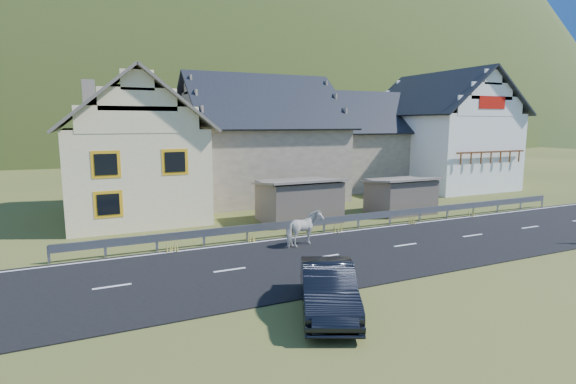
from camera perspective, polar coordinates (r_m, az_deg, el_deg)
name	(u,v)px	position (r m, az deg, el deg)	size (l,w,h in m)	color
ground	(405,246)	(20.42, 14.68, -6.64)	(160.00, 160.00, 0.00)	#34411B
road	(405,245)	(20.42, 14.68, -6.59)	(60.00, 7.00, 0.04)	black
lane_markings	(405,245)	(20.41, 14.68, -6.52)	(60.00, 6.60, 0.01)	silver
guardrail	(358,217)	(23.16, 8.94, -3.21)	(28.10, 0.09, 0.75)	#93969B
shed_left	(299,201)	(24.47, 1.39, -1.18)	(4.30, 3.30, 2.40)	#6C5D51
shed_right	(400,196)	(27.55, 14.08, -0.53)	(3.80, 2.90, 2.20)	#6C5D51
house_cream	(131,140)	(27.25, -19.36, 6.24)	(7.80, 9.80, 8.30)	#FFECB6
house_stone_a	(259,133)	(32.30, -3.71, 7.52)	(10.80, 9.80, 8.90)	tan
house_stone_b	(361,136)	(38.75, 9.22, 7.05)	(9.80, 8.80, 8.10)	tan
house_white	(441,126)	(40.16, 18.87, 7.93)	(8.80, 10.80, 9.70)	white
mountain	(129,185)	(197.54, -19.52, 0.90)	(440.00, 280.00, 260.00)	#2A3B14
horse	(304,229)	(19.51, 2.07, -4.68)	(1.78, 0.81, 1.50)	silver
car	(328,289)	(13.02, 5.10, -12.11)	(1.46, 4.20, 1.38)	black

